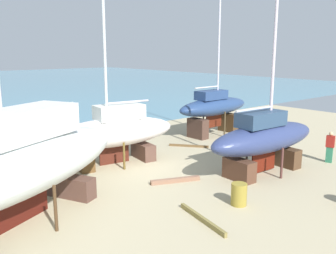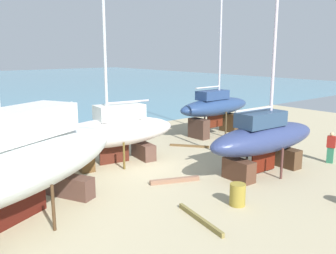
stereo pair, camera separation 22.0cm
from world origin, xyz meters
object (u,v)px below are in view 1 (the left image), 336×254
Objects in this scene: barrel_tar_black at (239,194)px; worker at (330,147)px; sailboat_large_starboard at (214,108)px; sailboat_far_slipway at (18,164)px; sailboat_small_center at (264,138)px; sailboat_mid_port at (114,131)px.

worker is at bearing 3.20° from barrel_tar_black.
sailboat_large_starboard reaches higher than worker.
sailboat_large_starboard is 16.71m from sailboat_far_slipway.
barrel_tar_black is at bearing -153.16° from sailboat_small_center.
sailboat_small_center is 11.54m from sailboat_far_slipway.
sailboat_far_slipway is at bearing -162.98° from sailboat_large_starboard.
barrel_tar_black is (0.80, -8.04, -1.35)m from sailboat_mid_port.
worker is (4.30, -1.33, -0.92)m from sailboat_small_center.
barrel_tar_black is (-4.11, -1.80, -1.38)m from sailboat_small_center.
sailboat_large_starboard is 0.69× the size of sailboat_far_slipway.
barrel_tar_black is (-8.42, -0.47, -0.46)m from worker.
sailboat_small_center is 0.77× the size of sailboat_far_slipway.
sailboat_small_center is 0.91× the size of sailboat_mid_port.
sailboat_mid_port is at bearing 95.70° from barrel_tar_black.
sailboat_small_center reaches higher than barrel_tar_black.
sailboat_far_slipway reaches higher than sailboat_small_center.
sailboat_large_starboard is 12.89m from barrel_tar_black.
sailboat_far_slipway is 17.23× the size of barrel_tar_black.
sailboat_mid_port is 11.96m from worker.
worker is at bearing 148.59° from sailboat_mid_port.
sailboat_far_slipway is 1.18× the size of sailboat_mid_port.
sailboat_mid_port is (-4.91, 6.24, -0.03)m from sailboat_small_center.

